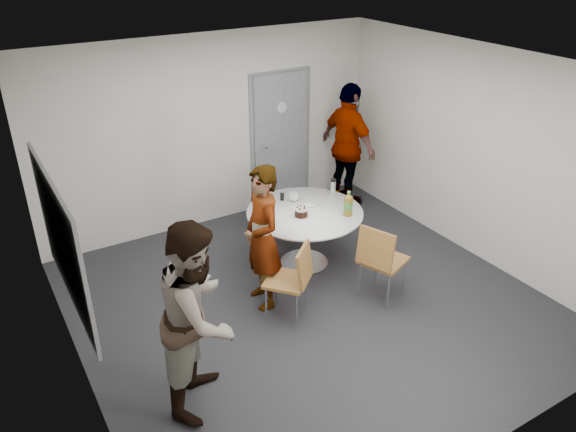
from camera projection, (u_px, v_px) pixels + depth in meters
floor at (308, 302)px, 6.54m from camera, size 5.00×5.00×0.00m
ceiling at (312, 69)px, 5.30m from camera, size 5.00×5.00×0.00m
wall_back at (212, 132)px, 7.82m from camera, size 5.00×0.00×5.00m
wall_left at (64, 263)px, 4.77m from camera, size 0.00×5.00×5.00m
wall_right at (476, 154)px, 7.07m from camera, size 0.00×5.00×5.00m
wall_front at (501, 325)px, 4.02m from camera, size 5.00×0.00×5.00m
door at (280, 141)px, 8.46m from camera, size 1.02×0.17×2.12m
whiteboard at (62, 241)px, 4.89m from camera, size 0.04×1.90×1.25m
table at (307, 218)px, 7.01m from camera, size 1.45×1.45×1.08m
chair_near_left at (294, 275)px, 6.05m from camera, size 0.63×0.63×0.91m
chair_near_right at (380, 256)px, 6.32m from camera, size 0.63×0.60×0.96m
chair_far at (268, 198)px, 7.87m from camera, size 0.46×0.49×0.84m
person_main at (262, 238)px, 6.17m from camera, size 0.47×0.66×1.69m
person_left at (199, 316)px, 4.84m from camera, size 1.09×1.12×1.82m
person_right at (348, 146)px, 8.45m from camera, size 0.54×1.15×1.91m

